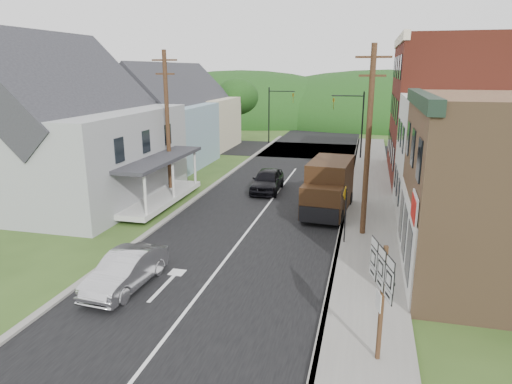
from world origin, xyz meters
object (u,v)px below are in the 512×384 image
Objects in this scene: dark_sedan at (267,181)px; delivery_van at (329,187)px; silver_sedan at (126,271)px; warning_sign at (345,206)px; route_sign_cluster at (381,287)px.

delivery_van reaches higher than dark_sedan.
warning_sign is (7.58, 6.30, 1.20)m from silver_sedan.
dark_sedan is (2.08, 14.75, 0.07)m from silver_sedan.
route_sign_cluster is (8.98, -2.44, 1.63)m from silver_sedan.
delivery_van is at bearing 84.52° from route_sign_cluster.
warning_sign is at bearing -71.32° from delivery_van.
delivery_van is 2.02× the size of warning_sign.
route_sign_cluster reaches higher than dark_sedan.
route_sign_cluster is at bearing -74.49° from delivery_van.
route_sign_cluster is (2.56, -13.41, 0.81)m from delivery_van.
delivery_van is 13.67m from route_sign_cluster.
dark_sedan is at bearing 95.57° from route_sign_cluster.
silver_sedan is 1.23× the size of route_sign_cluster.
dark_sedan reaches higher than silver_sedan.
route_sign_cluster reaches higher than silver_sedan.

